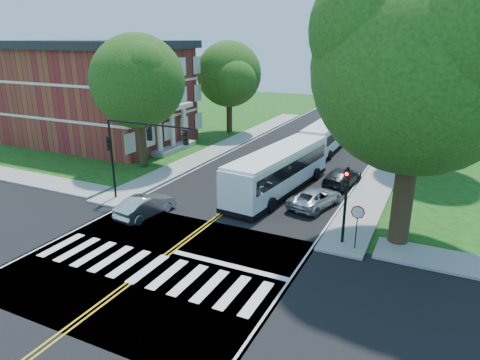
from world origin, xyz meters
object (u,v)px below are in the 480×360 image
Objects in this scene: suv at (315,198)px; dark_sedan at (342,177)px; bus_lead at (279,170)px; signal_nw at (137,143)px; signal_ne at (346,195)px; hatchback at (146,206)px; bus_follow at (327,135)px.

dark_sedan is (0.64, 5.28, 0.05)m from suv.
bus_lead is at bearing -14.51° from suv.
signal_nw reaches higher than suv.
signal_nw is 12.64m from suv.
suv is 0.98× the size of dark_sedan.
suv is at bearing 121.69° from signal_ne.
bus_lead is 2.66× the size of dark_sedan.
dark_sedan is at bearing -132.62° from bus_lead.
dark_sedan is at bearing -122.77° from hatchback.
dark_sedan is (3.98, 3.53, -1.02)m from bus_lead.
bus_lead is 2.72× the size of suv.
suv is at bearing 23.88° from signal_nw.
signal_ne is at bearing 107.31° from bus_follow.
bus_follow is 15.96m from suv.
bus_follow is (7.67, 20.46, -2.81)m from signal_nw.
signal_ne reaches higher than suv.
bus_lead is 10.24m from hatchback.
signal_ne is at bearing -164.99° from hatchback.
signal_nw is 1.52× the size of suv.
signal_nw is 1.65× the size of hatchback.
bus_lead is at bearing 48.70° from dark_sedan.
signal_nw is at bearing 48.17° from dark_sedan.
hatchback is (-6.07, -21.98, -0.84)m from bus_follow.
dark_sedan is (-2.38, 10.16, -2.26)m from signal_ne.
signal_ne is 21.47m from bus_follow.
bus_lead reaches higher than hatchback.
bus_lead is (-6.35, 6.63, -1.24)m from signal_ne.
bus_follow reaches higher than suv.
dark_sedan is (4.01, -10.29, -0.86)m from bus_follow.
hatchback is at bearing 58.98° from bus_lead.
signal_ne reaches higher than bus_lead.
signal_ne is at bearing 134.83° from suv.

